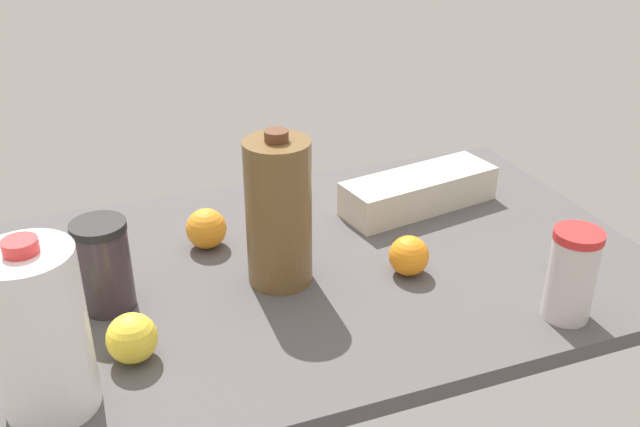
{
  "coord_description": "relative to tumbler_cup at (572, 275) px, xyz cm",
  "views": [
    {
      "loc": [
        -40.03,
        -105.96,
        71.48
      ],
      "look_at": [
        0.0,
        0.0,
        13.0
      ],
      "focal_mm": 40.0,
      "sensor_mm": 36.0,
      "label": 1
    }
  ],
  "objects": [
    {
      "name": "countertop",
      "position": [
        -31.44,
        30.18,
        -9.4
      ],
      "size": [
        120.0,
        76.0,
        3.0
      ],
      "primitive_type": "cube",
      "color": "#4C494A",
      "rests_on": "ground"
    },
    {
      "name": "tumbler_cup",
      "position": [
        0.0,
        0.0,
        0.0
      ],
      "size": [
        7.85,
        7.85,
        15.73
      ],
      "color": "beige",
      "rests_on": "countertop"
    },
    {
      "name": "shaker_bottle",
      "position": [
        -69.38,
        29.11,
        0.02
      ],
      "size": [
        8.96,
        8.96,
        15.78
      ],
      "color": "#382A32",
      "rests_on": "countertop"
    },
    {
      "name": "chocolate_milk_jug",
      "position": [
        -40.09,
        27.15,
        5.31
      ],
      "size": [
        11.33,
        11.33,
        28.0
      ],
      "color": "brown",
      "rests_on": "countertop"
    },
    {
      "name": "egg_carton",
      "position": [
        -3.87,
        43.96,
        -4.22
      ],
      "size": [
        35.27,
        16.71,
        7.37
      ],
      "primitive_type": "cube",
      "rotation": [
        0.0,
        0.0,
        0.17
      ],
      "color": "beige",
      "rests_on": "countertop"
    },
    {
      "name": "milk_jug",
      "position": [
        -79.09,
        7.48,
        4.34
      ],
      "size": [
        12.6,
        12.6,
        26.05
      ],
      "color": "white",
      "rests_on": "countertop"
    },
    {
      "name": "lemon_beside_bowl",
      "position": [
        -67.44,
        13.61,
        -4.09
      ],
      "size": [
        7.63,
        7.63,
        7.63
      ],
      "primitive_type": "sphere",
      "color": "yellow",
      "rests_on": "countertop"
    },
    {
      "name": "orange_by_jug",
      "position": [
        -18.04,
        20.82,
        -4.28
      ],
      "size": [
        7.24,
        7.24,
        7.24
      ],
      "primitive_type": "sphere",
      "color": "orange",
      "rests_on": "countertop"
    },
    {
      "name": "orange_far_back",
      "position": [
        -49.7,
        43.09,
        -4.03
      ],
      "size": [
        7.75,
        7.75,
        7.75
      ],
      "primitive_type": "sphere",
      "color": "orange",
      "rests_on": "countertop"
    },
    {
      "name": "lime_loose",
      "position": [
        -76.97,
        19.78,
        -4.98
      ],
      "size": [
        5.84,
        5.84,
        5.84
      ],
      "primitive_type": "sphere",
      "color": "#67B93E",
      "rests_on": "countertop"
    },
    {
      "name": "lime_near_front",
      "position": [
        8.5,
        11.07,
        -5.24
      ],
      "size": [
        5.32,
        5.32,
        5.32
      ],
      "primitive_type": "sphere",
      "color": "#5DB63A",
      "rests_on": "countertop"
    }
  ]
}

